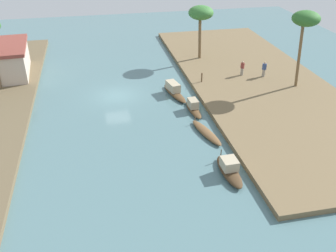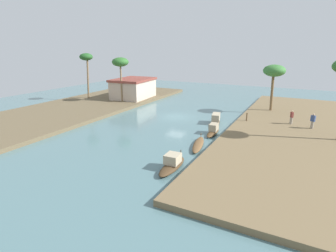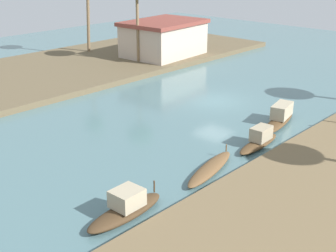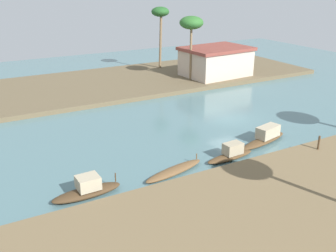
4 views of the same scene
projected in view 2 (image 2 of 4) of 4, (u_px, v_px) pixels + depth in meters
river_water at (176, 117)px, 36.39m from camera, size 69.96×69.96×0.00m
riverbank_left at (300, 131)px, 29.63m from camera, size 39.61×14.28×0.44m
riverbank_right at (91, 105)px, 43.02m from camera, size 39.61×14.28×0.44m
sampan_midstream at (198, 144)px, 25.55m from camera, size 4.61×1.91×0.72m
sampan_downstream_large at (216, 120)px, 32.92m from camera, size 4.86×1.96×1.23m
sampan_open_hull at (172, 164)px, 20.77m from camera, size 3.97×1.27×1.21m
sampan_foreground at (213, 130)px, 29.18m from camera, size 3.73×1.07×1.11m
person_on_near_bank at (313, 121)px, 29.49m from camera, size 0.44×0.52×1.70m
person_by_mooring at (291, 118)px, 31.22m from camera, size 0.44×0.44×1.64m
mooring_post at (247, 117)px, 32.67m from camera, size 0.14×0.14×0.98m
palm_tree_left_far at (274, 72)px, 36.70m from camera, size 2.97×2.97×6.36m
palm_tree_right_tall at (86, 59)px, 45.39m from camera, size 2.20×2.20×7.63m
palm_tree_right_short at (120, 63)px, 42.59m from camera, size 2.63×2.63×7.06m
riverside_building at (133, 88)px, 47.11m from camera, size 8.09×6.23×3.35m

